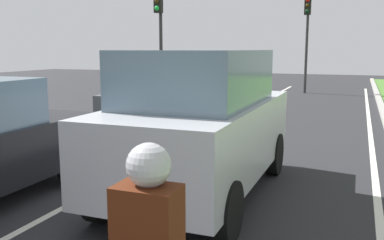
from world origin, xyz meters
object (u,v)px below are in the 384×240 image
Objects in this scene: car_suv_ahead at (201,123)px; car_hatchback_far at (151,98)px; traffic_light_overhead_left at (159,24)px; rider_person at (150,229)px; traffic_light_far_median at (307,25)px.

car_suv_ahead reaches higher than car_hatchback_far.
car_suv_ahead is at bearing -61.40° from traffic_light_overhead_left.
car_hatchback_far is (-3.35, 4.97, -0.28)m from car_suv_ahead.
traffic_light_far_median is (-1.50, 20.89, 2.32)m from rider_person.
traffic_light_far_median is (2.95, 11.99, 2.63)m from car_hatchback_far.
traffic_light_overhead_left reaches higher than car_suv_ahead.
car_hatchback_far is 3.20× the size of rider_person.
car_hatchback_far is 6.10m from traffic_light_overhead_left.
traffic_light_overhead_left is (-2.18, 5.17, 2.42)m from car_hatchback_far.
car_suv_ahead is 17.13m from traffic_light_far_median.
car_hatchback_far is 0.70× the size of traffic_light_far_median.
traffic_light_overhead_left is at bearing 114.79° from rider_person.
car_suv_ahead is at bearing -56.81° from car_hatchback_far.
car_hatchback_far is at bearing 116.12° from rider_person.
rider_person is at bearing -64.79° from traffic_light_overhead_left.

